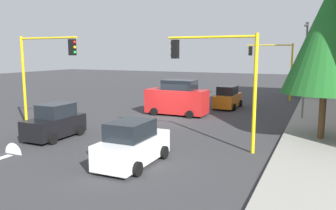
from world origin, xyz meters
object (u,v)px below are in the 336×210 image
(traffic_signal_near_right, at_px, (43,64))
(car_black, at_px, (55,123))
(street_lamp_curbside, at_px, (305,60))
(tree_roadside_near, at_px, (327,40))
(car_white, at_px, (133,145))
(delivery_van_red, at_px, (177,99))
(car_orange, at_px, (228,98))
(traffic_signal_near_left, at_px, (219,69))
(traffic_signal_far_left, at_px, (273,60))
(tree_roadside_far, at_px, (316,44))

(traffic_signal_near_right, xyz_separation_m, car_black, (1.71, 2.33, -3.28))
(street_lamp_curbside, bearing_deg, tree_roadside_near, 13.05)
(car_black, bearing_deg, car_white, 71.03)
(street_lamp_curbside, relative_size, delivery_van_red, 1.46)
(traffic_signal_near_right, height_order, car_white, traffic_signal_near_right)
(car_black, bearing_deg, car_orange, 156.94)
(street_lamp_curbside, xyz_separation_m, car_orange, (-3.38, -6.35, -3.45))
(traffic_signal_near_right, xyz_separation_m, traffic_signal_near_left, (0.00, 11.44, -0.10))
(car_white, bearing_deg, delivery_van_red, -166.04)
(tree_roadside_near, xyz_separation_m, delivery_van_red, (-4.00, -10.42, -4.23))
(tree_roadside_near, relative_size, car_white, 2.09)
(tree_roadside_near, distance_m, car_orange, 12.67)
(traffic_signal_far_left, relative_size, car_white, 1.44)
(delivery_van_red, bearing_deg, tree_roadside_near, 69.00)
(car_orange, bearing_deg, tree_roadside_far, 148.87)
(traffic_signal_far_left, bearing_deg, delivery_van_red, -25.17)
(traffic_signal_near_left, height_order, car_orange, traffic_signal_near_left)
(tree_roadside_far, relative_size, car_white, 2.21)
(traffic_signal_far_left, distance_m, traffic_signal_near_right, 23.05)
(traffic_signal_near_left, relative_size, delivery_van_red, 1.20)
(traffic_signal_near_right, distance_m, street_lamp_curbside, 17.76)
(traffic_signal_far_left, relative_size, street_lamp_curbside, 0.83)
(traffic_signal_near_right, relative_size, traffic_signal_near_left, 1.03)
(traffic_signal_near_left, distance_m, car_black, 9.80)
(tree_roadside_far, relative_size, tree_roadside_near, 1.06)
(traffic_signal_near_left, xyz_separation_m, car_orange, (-12.99, -2.86, -3.18))
(traffic_signal_far_left, bearing_deg, car_orange, -22.23)
(delivery_van_red, relative_size, car_white, 1.20)
(traffic_signal_near_left, distance_m, street_lamp_curbside, 10.23)
(traffic_signal_near_left, height_order, tree_roadside_near, tree_roadside_near)
(tree_roadside_far, xyz_separation_m, delivery_van_red, (16.00, -9.42, -4.54))
(traffic_signal_far_left, height_order, traffic_signal_near_left, traffic_signal_far_left)
(traffic_signal_near_left, height_order, delivery_van_red, traffic_signal_near_left)
(traffic_signal_near_right, bearing_deg, traffic_signal_near_left, 90.00)
(car_black, relative_size, car_orange, 0.91)
(traffic_signal_near_left, bearing_deg, car_black, -79.40)
(tree_roadside_far, bearing_deg, traffic_signal_near_right, -32.40)
(traffic_signal_near_left, bearing_deg, street_lamp_curbside, 160.05)
(car_orange, bearing_deg, delivery_van_red, -29.06)
(tree_roadside_far, height_order, car_orange, tree_roadside_far)
(car_white, bearing_deg, car_orange, -179.35)
(tree_roadside_near, xyz_separation_m, car_white, (7.92, -7.46, -4.61))
(car_white, bearing_deg, tree_roadside_near, 136.72)
(delivery_van_red, bearing_deg, street_lamp_curbside, 100.01)
(traffic_signal_far_left, bearing_deg, car_black, -22.79)
(tree_roadside_near, bearing_deg, street_lamp_curbside, -166.95)
(car_black, distance_m, car_orange, 15.97)
(traffic_signal_near_right, relative_size, tree_roadside_near, 0.71)
(traffic_signal_far_left, bearing_deg, tree_roadside_far, 136.59)
(traffic_signal_far_left, xyz_separation_m, car_black, (21.71, -9.12, -3.20))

